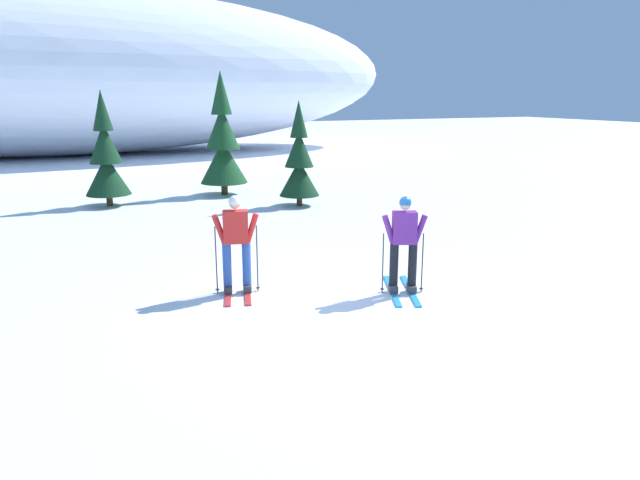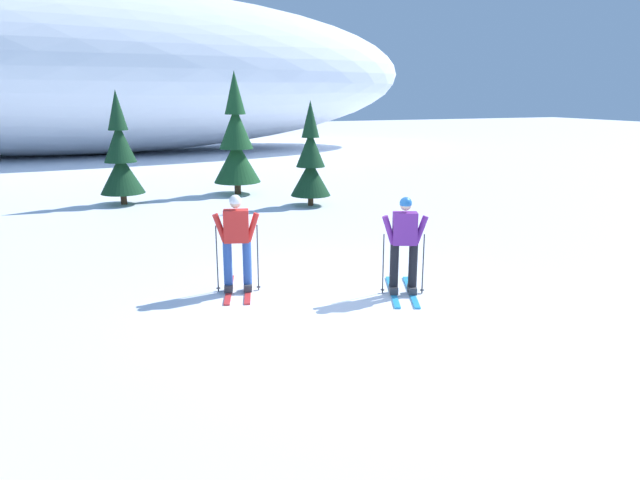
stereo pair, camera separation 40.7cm
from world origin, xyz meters
name	(u,v)px [view 2 (the right image)]	position (x,y,z in m)	size (l,w,h in m)	color
ground_plane	(333,304)	(0.00, 0.00, 0.00)	(120.00, 120.00, 0.00)	white
skier_purple_jacket	(404,245)	(1.30, 0.00, 0.88)	(1.02, 1.67, 1.70)	#2893CC
skier_red_jacket	(237,242)	(-1.30, 1.17, 0.90)	(0.85, 1.62, 1.72)	red
pine_tree_center_left	(120,157)	(-2.60, 10.65, 1.46)	(1.35, 1.35, 3.49)	#47301E
pine_tree_center_right	(236,144)	(1.18, 11.22, 1.72)	(1.59, 1.59, 4.11)	#47301E
pine_tree_far_right	(311,162)	(2.75, 8.30, 1.33)	(1.23, 1.23, 3.17)	#47301E
snow_ridge_background	(73,71)	(-3.86, 27.94, 4.54)	(39.75, 14.00, 9.08)	white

